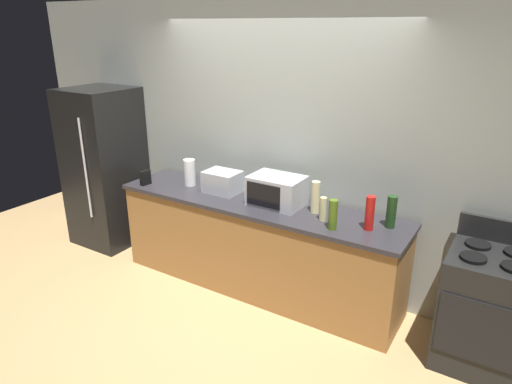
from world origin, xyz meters
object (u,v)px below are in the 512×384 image
bottle_vinegar (323,209)px  bottle_hand_soap (315,197)px  stove_range (485,309)px  bottle_wine (391,212)px  microwave (277,191)px  paper_towel_roll (190,172)px  bottle_olive_oil (333,215)px  bottle_hot_sauce (370,213)px  cordless_phone (145,178)px  toaster_oven (222,182)px  refrigerator (105,168)px

bottle_vinegar → bottle_hand_soap: bottle_hand_soap is taller
stove_range → bottle_wine: (-0.79, 0.11, 0.57)m
microwave → paper_towel_roll: 1.02m
bottle_wine → bottle_vinegar: bottle_wine is taller
microwave → paper_towel_roll: same height
bottle_olive_oil → stove_range: bearing=8.5°
bottle_olive_oil → microwave: bearing=160.8°
microwave → bottle_hand_soap: bearing=2.9°
paper_towel_roll → bottle_wine: 2.04m
stove_range → microwave: size_ratio=2.25×
microwave → bottle_hot_sauce: bottle_hot_sauce is taller
stove_range → bottle_hand_soap: (-1.44, 0.07, 0.58)m
cordless_phone → bottle_vinegar: bottle_vinegar is taller
toaster_oven → paper_towel_roll: bearing=-178.6°
toaster_oven → bottle_olive_oil: bottle_olive_oil is taller
refrigerator → bottle_olive_oil: 2.89m
bottle_vinegar → refrigerator: bearing=178.8°
stove_range → bottle_hot_sauce: bottle_hot_sauce is taller
toaster_oven → microwave: bearing=-1.1°
paper_towel_roll → bottle_wine: paper_towel_roll is taller
microwave → bottle_olive_oil: (0.64, -0.22, -0.01)m
bottle_hand_soap → paper_towel_roll: bearing=-179.3°
cordless_phone → bottle_wine: (2.44, 0.29, 0.06)m
microwave → refrigerator: bearing=-178.8°
cordless_phone → stove_range: bearing=10.7°
refrigerator → bottle_olive_oil: (2.88, -0.17, 0.13)m
microwave → paper_towel_roll: size_ratio=1.78×
paper_towel_roll → bottle_hand_soap: size_ratio=0.95×
bottle_olive_oil → bottle_wine: bearing=36.2°
stove_range → bottle_olive_oil: bottle_olive_oil is taller
bottle_hand_soap → bottle_vinegar: bearing=-43.7°
bottle_wine → bottle_hot_sauce: bearing=-134.2°
bottle_olive_oil → bottle_vinegar: size_ratio=1.22×
cordless_phone → bottle_hand_soap: bearing=15.3°
cordless_phone → bottle_wine: bearing=14.2°
refrigerator → bottle_wine: size_ratio=6.71×
refrigerator → cordless_phone: bearing=-12.3°
bottle_hot_sauce → bottle_wine: bearing=45.8°
microwave → cordless_phone: (-1.41, -0.23, -0.06)m
refrigerator → paper_towel_roll: (1.22, 0.05, 0.13)m
bottle_vinegar → bottle_wine: bearing=17.3°
bottle_vinegar → stove_range: bearing=2.4°
paper_towel_roll → bottle_olive_oil: paper_towel_roll is taller
toaster_oven → bottle_hot_sauce: 1.51m
bottle_hand_soap → toaster_oven: bearing=-179.6°
stove_range → paper_towel_roll: 2.88m
stove_range → bottle_wine: bearing=172.3°
bottle_wine → bottle_vinegar: 0.55m
bottle_wine → microwave: bearing=-176.7°
refrigerator → paper_towel_roll: refrigerator is taller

